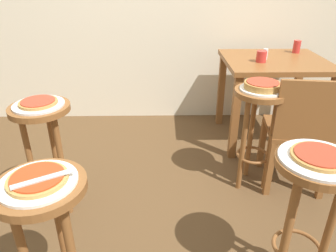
# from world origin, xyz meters

# --- Properties ---
(ground_plane) EXTENTS (6.00, 6.00, 0.00)m
(ground_plane) POSITION_xyz_m (0.00, 0.00, 0.00)
(ground_plane) COLOR brown
(stool_foreground) EXTENTS (0.35, 0.35, 0.74)m
(stool_foreground) POSITION_xyz_m (-0.30, -0.60, 0.53)
(stool_foreground) COLOR brown
(stool_foreground) RESTS_ON ground_plane
(serving_plate_foreground) EXTENTS (0.28, 0.28, 0.01)m
(serving_plate_foreground) POSITION_xyz_m (-0.30, -0.60, 0.74)
(serving_plate_foreground) COLOR white
(serving_plate_foreground) RESTS_ON stool_foreground
(pizza_foreground) EXTENTS (0.22, 0.22, 0.02)m
(pizza_foreground) POSITION_xyz_m (-0.30, -0.60, 0.76)
(pizza_foreground) COLOR tan
(pizza_foreground) RESTS_ON serving_plate_foreground
(stool_middle) EXTENTS (0.35, 0.35, 0.74)m
(stool_middle) POSITION_xyz_m (0.80, -0.47, 0.53)
(stool_middle) COLOR brown
(stool_middle) RESTS_ON ground_plane
(serving_plate_middle) EXTENTS (0.33, 0.33, 0.01)m
(serving_plate_middle) POSITION_xyz_m (0.80, -0.47, 0.74)
(serving_plate_middle) COLOR silver
(serving_plate_middle) RESTS_ON stool_middle
(pizza_middle) EXTENTS (0.23, 0.23, 0.02)m
(pizza_middle) POSITION_xyz_m (0.80, -0.47, 0.76)
(pizza_middle) COLOR #B78442
(pizza_middle) RESTS_ON serving_plate_middle
(stool_leftside) EXTENTS (0.35, 0.35, 0.74)m
(stool_leftside) POSITION_xyz_m (-0.55, 0.14, 0.53)
(stool_leftside) COLOR brown
(stool_leftside) RESTS_ON ground_plane
(serving_plate_leftside) EXTENTS (0.29, 0.29, 0.01)m
(serving_plate_leftside) POSITION_xyz_m (-0.55, 0.14, 0.74)
(serving_plate_leftside) COLOR silver
(serving_plate_leftside) RESTS_ON stool_leftside
(pizza_leftside) EXTENTS (0.21, 0.21, 0.02)m
(pizza_leftside) POSITION_xyz_m (-0.55, 0.14, 0.76)
(pizza_leftside) COLOR #B78442
(pizza_leftside) RESTS_ON serving_plate_leftside
(stool_rear) EXTENTS (0.35, 0.35, 0.74)m
(stool_rear) POSITION_xyz_m (0.80, 0.37, 0.53)
(stool_rear) COLOR brown
(stool_rear) RESTS_ON ground_plane
(serving_plate_rear) EXTENTS (0.29, 0.29, 0.01)m
(serving_plate_rear) POSITION_xyz_m (0.80, 0.37, 0.74)
(serving_plate_rear) COLOR white
(serving_plate_rear) RESTS_ON stool_rear
(pizza_rear) EXTENTS (0.23, 0.23, 0.05)m
(pizza_rear) POSITION_xyz_m (0.80, 0.37, 0.77)
(pizza_rear) COLOR #B78442
(pizza_rear) RESTS_ON serving_plate_rear
(dining_table) EXTENTS (0.85, 0.76, 0.76)m
(dining_table) POSITION_xyz_m (1.12, 1.08, 0.63)
(dining_table) COLOR brown
(dining_table) RESTS_ON ground_plane
(cup_near_edge) EXTENTS (0.08, 0.08, 0.09)m
(cup_near_edge) POSITION_xyz_m (0.97, 0.99, 0.80)
(cup_near_edge) COLOR red
(cup_near_edge) RESTS_ON dining_table
(cup_far_edge) EXTENTS (0.06, 0.06, 0.11)m
(cup_far_edge) POSITION_xyz_m (1.37, 1.30, 0.81)
(cup_far_edge) COLOR red
(cup_far_edge) RESTS_ON dining_table
(condiment_shaker) EXTENTS (0.04, 0.04, 0.09)m
(condiment_shaker) POSITION_xyz_m (1.02, 1.08, 0.80)
(condiment_shaker) COLOR white
(condiment_shaker) RESTS_ON dining_table
(wooden_chair) EXTENTS (0.45, 0.45, 0.85)m
(wooden_chair) POSITION_xyz_m (1.08, 0.33, 0.47)
(wooden_chair) COLOR brown
(wooden_chair) RESTS_ON ground_plane
(pizza_server_knife) EXTENTS (0.20, 0.13, 0.01)m
(pizza_server_knife) POSITION_xyz_m (-0.27, -0.62, 0.77)
(pizza_server_knife) COLOR silver
(pizza_server_knife) RESTS_ON pizza_foreground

